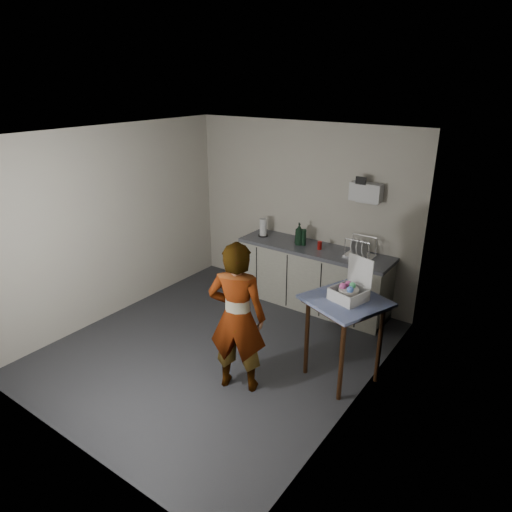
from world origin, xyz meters
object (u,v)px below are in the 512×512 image
Objects in this scene: standing_man at (237,318)px; bakery_box at (350,291)px; dark_bottle at (304,237)px; side_table at (345,310)px; soda_can at (320,245)px; kitchen_counter at (313,279)px; soap_bottle at (299,234)px; paper_towel at (263,228)px; dish_rack at (360,252)px.

bakery_box is (0.88, 0.80, 0.24)m from standing_man.
standing_man is 2.18m from dark_bottle.
side_table is 8.40× the size of soda_can.
side_table is at bearing -50.83° from kitchen_counter.
soap_bottle reaches higher than paper_towel.
dark_bottle is (-0.18, -0.00, 0.60)m from kitchen_counter.
kitchen_counter is 8.33× the size of paper_towel.
standing_man is 3.74× the size of bakery_box.
kitchen_counter is 0.63m from dark_bottle.
soap_bottle is 1.89m from bakery_box.
soap_bottle is 1.20× the size of paper_towel.
dark_bottle reaches higher than kitchen_counter.
side_table reaches higher than kitchen_counter.
soda_can is 0.49× the size of dark_bottle.
kitchen_counter is 5.91× the size of dish_rack.
dish_rack reaches higher than kitchen_counter.
bakery_box is at bearing -43.56° from soap_bottle.
standing_man reaches higher than paper_towel.
side_table is 1.15m from standing_man.
bakery_box reaches higher than side_table.
standing_man is at bearing -100.44° from dish_rack.
soda_can reaches higher than kitchen_counter.
standing_man is at bearing -115.93° from side_table.
kitchen_counter is at bearing 1.47° from dark_bottle.
side_table is (1.10, -1.35, 0.42)m from kitchen_counter.
side_table is at bearing -34.19° from paper_towel.
standing_man is at bearing -121.39° from bakery_box.
side_table is 2.40m from paper_towel.
side_table is 1.47m from dish_rack.
soda_can is at bearing -0.98° from paper_towel.
standing_man is at bearing -83.29° from kitchen_counter.
kitchen_counter is at bearing 0.33° from paper_towel.
standing_man reaches higher than bakery_box.
soda_can is 1.67m from bakery_box.
dark_bottle is (0.07, 0.02, -0.04)m from soap_bottle.
soda_can is (0.09, -0.02, 0.54)m from kitchen_counter.
bakery_box is (1.30, -1.32, 0.05)m from dark_bottle.
standing_man is 1.21m from bakery_box.
kitchen_counter is 2.18m from standing_man.
bakery_box is (0.47, -1.38, 0.10)m from dish_rack.
bakery_box is (1.13, -1.33, 0.65)m from kitchen_counter.
bakery_box is (1.04, -1.31, 0.11)m from soda_can.
standing_man is (0.25, -2.13, 0.41)m from kitchen_counter.
kitchen_counter is 6.96× the size of soap_bottle.
dish_rack reaches higher than side_table.
soap_bottle is (-0.25, -0.02, 0.64)m from kitchen_counter.
soap_bottle is 0.85× the size of dish_rack.
soap_bottle is 1.36× the size of dark_bottle.
dish_rack is at bearing 4.49° from soap_bottle.
kitchen_counter is 19.27× the size of soda_can.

